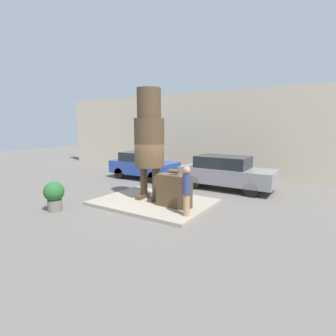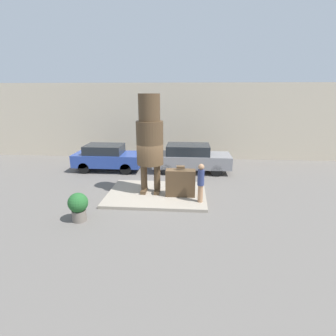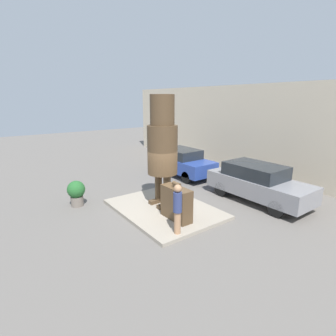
{
  "view_description": "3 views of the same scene",
  "coord_description": "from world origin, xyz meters",
  "px_view_note": "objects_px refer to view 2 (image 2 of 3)",
  "views": [
    {
      "loc": [
        6.23,
        -8.67,
        3.25
      ],
      "look_at": [
        0.72,
        -0.02,
        1.59
      ],
      "focal_mm": 28.0,
      "sensor_mm": 36.0,
      "label": 1
    },
    {
      "loc": [
        1.48,
        -11.72,
        4.85
      ],
      "look_at": [
        0.57,
        -0.29,
        1.48
      ],
      "focal_mm": 28.0,
      "sensor_mm": 36.0,
      "label": 2
    },
    {
      "loc": [
        8.39,
        -5.95,
        4.57
      ],
      "look_at": [
        0.6,
        -0.24,
        2.02
      ],
      "focal_mm": 28.0,
      "sensor_mm": 36.0,
      "label": 3
    }
  ],
  "objects_px": {
    "statue_figure": "(150,137)",
    "tourist": "(201,181)",
    "parked_car_grey": "(191,158)",
    "parked_car_blue": "(107,157)",
    "planter_pot": "(78,205)",
    "giant_suitcase": "(180,183)"
  },
  "relations": [
    {
      "from": "parked_car_blue",
      "to": "parked_car_grey",
      "type": "height_order",
      "value": "parked_car_grey"
    },
    {
      "from": "statue_figure",
      "to": "tourist",
      "type": "bearing_deg",
      "value": -23.94
    },
    {
      "from": "statue_figure",
      "to": "planter_pot",
      "type": "bearing_deg",
      "value": -128.93
    },
    {
      "from": "tourist",
      "to": "parked_car_grey",
      "type": "xyz_separation_m",
      "value": [
        -0.42,
        4.98,
        -0.19
      ]
    },
    {
      "from": "statue_figure",
      "to": "tourist",
      "type": "distance_m",
      "value": 3.11
    },
    {
      "from": "giant_suitcase",
      "to": "parked_car_grey",
      "type": "bearing_deg",
      "value": 83.59
    },
    {
      "from": "tourist",
      "to": "giant_suitcase",
      "type": "bearing_deg",
      "value": 144.02
    },
    {
      "from": "giant_suitcase",
      "to": "parked_car_blue",
      "type": "relative_size",
      "value": 0.35
    },
    {
      "from": "parked_car_blue",
      "to": "planter_pot",
      "type": "bearing_deg",
      "value": -82.19
    },
    {
      "from": "giant_suitcase",
      "to": "parked_car_blue",
      "type": "distance_m",
      "value": 6.35
    },
    {
      "from": "planter_pot",
      "to": "giant_suitcase",
      "type": "bearing_deg",
      "value": 33.67
    },
    {
      "from": "parked_car_blue",
      "to": "statue_figure",
      "type": "bearing_deg",
      "value": -49.04
    },
    {
      "from": "statue_figure",
      "to": "planter_pot",
      "type": "relative_size",
      "value": 4.05
    },
    {
      "from": "tourist",
      "to": "parked_car_grey",
      "type": "distance_m",
      "value": 5.0
    },
    {
      "from": "parked_car_grey",
      "to": "tourist",
      "type": "bearing_deg",
      "value": -85.23
    },
    {
      "from": "statue_figure",
      "to": "planter_pot",
      "type": "xyz_separation_m",
      "value": [
        -2.38,
        -2.94,
        -2.2
      ]
    },
    {
      "from": "statue_figure",
      "to": "tourist",
      "type": "xyz_separation_m",
      "value": [
        2.36,
        -1.05,
        -1.75
      ]
    },
    {
      "from": "parked_car_blue",
      "to": "parked_car_grey",
      "type": "xyz_separation_m",
      "value": [
        5.24,
        0.13,
        0.03
      ]
    },
    {
      "from": "parked_car_blue",
      "to": "tourist",
      "type": "bearing_deg",
      "value": -40.61
    },
    {
      "from": "statue_figure",
      "to": "parked_car_grey",
      "type": "height_order",
      "value": "statue_figure"
    },
    {
      "from": "parked_car_grey",
      "to": "planter_pot",
      "type": "distance_m",
      "value": 8.13
    },
    {
      "from": "parked_car_grey",
      "to": "planter_pot",
      "type": "relative_size",
      "value": 4.15
    }
  ]
}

